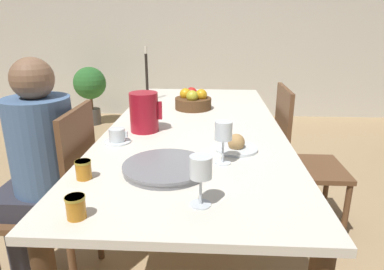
# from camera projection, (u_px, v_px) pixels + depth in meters

# --- Properties ---
(ground_plane) EXTENTS (20.00, 20.00, 0.00)m
(ground_plane) POSITION_uv_depth(u_px,v_px,m) (195.00, 242.00, 2.15)
(ground_plane) COLOR tan
(wall_back) EXTENTS (10.00, 0.06, 2.60)m
(wall_back) POSITION_uv_depth(u_px,v_px,m) (206.00, 23.00, 4.67)
(wall_back) COLOR beige
(wall_back) RESTS_ON ground_plane
(dining_table) EXTENTS (0.93, 2.13, 0.77)m
(dining_table) POSITION_uv_depth(u_px,v_px,m) (195.00, 141.00, 1.93)
(dining_table) COLOR silver
(dining_table) RESTS_ON ground_plane
(chair_person_side) EXTENTS (0.42, 0.42, 0.94)m
(chair_person_side) POSITION_uv_depth(u_px,v_px,m) (60.00, 198.00, 1.68)
(chair_person_side) COLOR brown
(chair_person_side) RESTS_ON ground_plane
(chair_opposite) EXTENTS (0.42, 0.42, 0.94)m
(chair_opposite) POSITION_uv_depth(u_px,v_px,m) (299.00, 158.00, 2.16)
(chair_opposite) COLOR brown
(chair_opposite) RESTS_ON ground_plane
(person_seated) EXTENTS (0.39, 0.41, 1.17)m
(person_seated) POSITION_uv_depth(u_px,v_px,m) (37.00, 159.00, 1.63)
(person_seated) COLOR #33333D
(person_seated) RESTS_ON ground_plane
(red_pitcher) EXTENTS (0.17, 0.15, 0.21)m
(red_pitcher) POSITION_uv_depth(u_px,v_px,m) (144.00, 112.00, 1.78)
(red_pitcher) COLOR #A31423
(red_pitcher) RESTS_ON dining_table
(wine_glass_water) EXTENTS (0.07, 0.07, 0.18)m
(wine_glass_water) POSITION_uv_depth(u_px,v_px,m) (223.00, 133.00, 1.36)
(wine_glass_water) COLOR white
(wine_glass_water) RESTS_ON dining_table
(wine_glass_juice) EXTENTS (0.07, 0.07, 0.17)m
(wine_glass_juice) POSITION_uv_depth(u_px,v_px,m) (201.00, 170.00, 1.04)
(wine_glass_juice) COLOR white
(wine_glass_juice) RESTS_ON dining_table
(teacup_near_person) EXTENTS (0.13, 0.13, 0.07)m
(teacup_near_person) POSITION_uv_depth(u_px,v_px,m) (117.00, 137.00, 1.63)
(teacup_near_person) COLOR silver
(teacup_near_person) RESTS_ON dining_table
(serving_tray) EXTENTS (0.34, 0.34, 0.03)m
(serving_tray) POSITION_uv_depth(u_px,v_px,m) (166.00, 168.00, 1.32)
(serving_tray) COLOR gray
(serving_tray) RESTS_ON dining_table
(bread_plate) EXTENTS (0.19, 0.19, 0.08)m
(bread_plate) POSITION_uv_depth(u_px,v_px,m) (236.00, 146.00, 1.53)
(bread_plate) COLOR silver
(bread_plate) RESTS_ON dining_table
(jam_jar_amber) EXTENTS (0.06, 0.06, 0.07)m
(jam_jar_amber) POSITION_uv_depth(u_px,v_px,m) (76.00, 206.00, 1.00)
(jam_jar_amber) COLOR #C67A1E
(jam_jar_amber) RESTS_ON dining_table
(jam_jar_red) EXTENTS (0.06, 0.06, 0.07)m
(jam_jar_red) POSITION_uv_depth(u_px,v_px,m) (83.00, 169.00, 1.25)
(jam_jar_red) COLOR #C67A1E
(jam_jar_red) RESTS_ON dining_table
(fruit_bowl) EXTENTS (0.24, 0.24, 0.13)m
(fruit_bowl) POSITION_uv_depth(u_px,v_px,m) (193.00, 101.00, 2.25)
(fruit_bowl) COLOR brown
(fruit_bowl) RESTS_ON dining_table
(candlestick_tall) EXTENTS (0.06, 0.06, 0.39)m
(candlestick_tall) POSITION_uv_depth(u_px,v_px,m) (147.00, 79.00, 2.46)
(candlestick_tall) COLOR black
(candlestick_tall) RESTS_ON dining_table
(potted_plant) EXTENTS (0.42, 0.42, 0.76)m
(potted_plant) POSITION_uv_depth(u_px,v_px,m) (90.00, 87.00, 4.46)
(potted_plant) COLOR #4C4742
(potted_plant) RESTS_ON ground_plane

